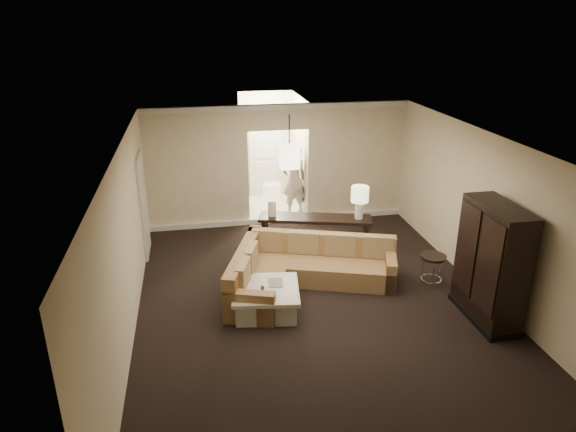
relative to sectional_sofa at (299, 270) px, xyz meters
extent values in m
plane|color=black|center=(0.17, -0.83, -0.33)|extent=(8.00, 8.00, 0.00)
cube|color=beige|center=(0.17, 3.17, 1.07)|extent=(6.00, 0.04, 2.80)
cube|color=beige|center=(0.17, -4.83, 1.07)|extent=(6.00, 0.04, 2.80)
cube|color=beige|center=(-2.83, -0.83, 1.07)|extent=(0.04, 8.00, 2.80)
cube|color=beige|center=(3.17, -0.83, 1.07)|extent=(0.04, 8.00, 2.80)
cube|color=silver|center=(0.17, -0.83, 2.47)|extent=(6.00, 8.00, 0.02)
cube|color=white|center=(0.17, 3.12, 2.40)|extent=(6.00, 0.10, 0.12)
cube|color=white|center=(0.17, 3.12, -0.27)|extent=(6.00, 0.10, 0.12)
cube|color=silver|center=(-2.80, 1.97, 0.72)|extent=(0.05, 0.90, 2.10)
cube|color=beige|center=(0.17, 4.17, -0.33)|extent=(1.40, 2.00, 0.01)
cube|color=beige|center=(-0.53, 4.17, 1.07)|extent=(0.04, 2.00, 2.80)
cube|color=beige|center=(0.87, 4.17, 1.07)|extent=(0.04, 2.00, 2.80)
cube|color=beige|center=(0.17, 5.17, 1.07)|extent=(1.40, 0.04, 2.80)
cube|color=silver|center=(0.17, 5.14, 0.72)|extent=(0.90, 0.05, 2.10)
cube|color=brown|center=(0.41, 0.18, -0.14)|extent=(2.91, 1.69, 0.39)
cube|color=brown|center=(-0.85, -0.52, -0.14)|extent=(1.21, 1.50, 0.39)
cube|color=brown|center=(0.51, 0.47, 0.27)|extent=(2.71, 1.11, 0.43)
cube|color=brown|center=(-0.99, 0.02, 0.27)|extent=(0.93, 2.18, 0.43)
cube|color=brown|center=(1.64, -0.24, -0.05)|extent=(0.45, 0.85, 0.58)
cube|color=brown|center=(-1.03, -1.05, -0.05)|extent=(0.85, 0.45, 0.58)
cube|color=#987951|center=(-0.47, 0.75, 0.29)|extent=(0.59, 0.33, 0.43)
cube|color=#987951|center=(0.19, 0.53, 0.29)|extent=(0.59, 0.33, 0.43)
cube|color=#987951|center=(0.85, 0.30, 0.29)|extent=(0.59, 0.33, 0.43)
cube|color=#987951|center=(1.51, 0.08, 0.29)|extent=(0.59, 0.33, 0.43)
cube|color=#987951|center=(-0.86, 0.07, 0.29)|extent=(0.32, 0.58, 0.43)
cube|color=#987951|center=(-1.07, -0.54, 0.29)|extent=(0.32, 0.58, 0.43)
cube|color=beige|center=(-0.72, -0.72, -0.15)|extent=(1.10, 1.10, 0.37)
cube|color=beige|center=(-0.72, -0.72, 0.07)|extent=(1.22, 1.22, 0.06)
cube|color=black|center=(-0.78, -0.76, 0.11)|extent=(0.08, 0.18, 0.02)
cube|color=#BDB4A5|center=(-0.53, -0.58, 0.10)|extent=(0.28, 0.35, 0.01)
cube|color=black|center=(0.56, 1.17, 0.50)|extent=(2.29, 1.10, 0.06)
cube|color=black|center=(-0.42, 1.44, 0.07)|extent=(0.20, 0.46, 0.81)
cube|color=black|center=(1.54, 0.89, 0.07)|extent=(0.20, 0.46, 0.81)
cube|color=black|center=(0.56, 1.17, -0.21)|extent=(2.18, 1.02, 0.04)
cube|color=black|center=(2.77, -1.57, 0.65)|extent=(0.54, 1.30, 1.96)
cube|color=black|center=(2.49, -1.89, 0.78)|extent=(0.03, 0.58, 1.49)
cube|color=black|center=(2.49, -1.24, 0.78)|extent=(0.03, 0.58, 1.49)
cube|color=black|center=(2.77, -1.57, -0.29)|extent=(0.58, 1.36, 0.09)
cylinder|color=black|center=(2.40, -0.37, 0.22)|extent=(0.46, 0.46, 0.04)
torus|color=silver|center=(2.40, -0.37, -0.23)|extent=(0.38, 0.38, 0.03)
cylinder|color=silver|center=(2.58, -0.34, -0.06)|extent=(0.03, 0.03, 0.55)
cylinder|color=silver|center=(2.29, -0.24, -0.06)|extent=(0.03, 0.03, 0.55)
cylinder|color=silver|center=(2.34, -0.54, -0.06)|extent=(0.03, 0.03, 0.55)
cylinder|color=white|center=(-0.27, 1.40, 0.71)|extent=(0.16, 0.16, 0.36)
cylinder|color=beige|center=(-0.27, 1.40, 1.04)|extent=(0.35, 0.35, 0.30)
cylinder|color=white|center=(1.39, 0.93, 0.71)|extent=(0.16, 0.16, 0.36)
cylinder|color=beige|center=(1.39, 0.93, 1.04)|extent=(0.35, 0.35, 0.30)
cylinder|color=black|center=(0.17, 1.87, 2.17)|extent=(0.02, 0.02, 0.60)
cube|color=beige|center=(0.17, 1.87, 1.62)|extent=(0.38, 0.38, 0.48)
imported|color=beige|center=(0.62, 3.58, 0.63)|extent=(0.81, 0.67, 1.93)
camera|label=1|loc=(-1.73, -8.08, 4.32)|focal=32.00mm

